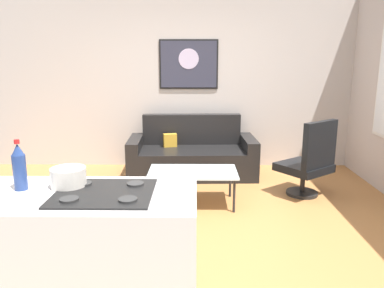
% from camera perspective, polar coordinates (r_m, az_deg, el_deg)
% --- Properties ---
extents(ground, '(6.40, 6.40, 0.04)m').
position_cam_1_polar(ground, '(4.11, -1.30, -12.68)').
color(ground, '#AC713D').
extents(back_wall, '(6.40, 0.05, 2.80)m').
position_cam_1_polar(back_wall, '(6.14, -0.62, 9.58)').
color(back_wall, '#BEB5AE').
rests_on(back_wall, ground).
extents(couch, '(1.92, 0.92, 0.88)m').
position_cam_1_polar(couch, '(5.78, -0.00, -1.83)').
color(couch, black).
rests_on(couch, ground).
extents(coffee_table, '(1.06, 0.61, 0.42)m').
position_cam_1_polar(coffee_table, '(4.58, 0.12, -4.45)').
color(coffee_table, silver).
rests_on(coffee_table, ground).
extents(armchair, '(0.79, 0.79, 1.00)m').
position_cam_1_polar(armchair, '(5.03, 17.25, -2.50)').
color(armchair, black).
rests_on(armchair, ground).
extents(kitchen_counter, '(1.77, 0.69, 0.96)m').
position_cam_1_polar(kitchen_counter, '(2.70, -19.36, -16.36)').
color(kitchen_counter, silver).
rests_on(kitchen_counter, ground).
extents(soda_bottle_2, '(0.08, 0.08, 0.32)m').
position_cam_1_polar(soda_bottle_2, '(2.62, -24.49, -3.21)').
color(soda_bottle_2, navy).
rests_on(soda_bottle_2, kitchen_counter).
extents(mixing_bowl, '(0.22, 0.22, 0.13)m').
position_cam_1_polar(mixing_bowl, '(2.57, -18.03, -4.87)').
color(mixing_bowl, silver).
rests_on(mixing_bowl, kitchen_counter).
extents(wall_painting, '(0.92, 0.03, 0.77)m').
position_cam_1_polar(wall_painting, '(6.09, -0.50, 11.88)').
color(wall_painting, black).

